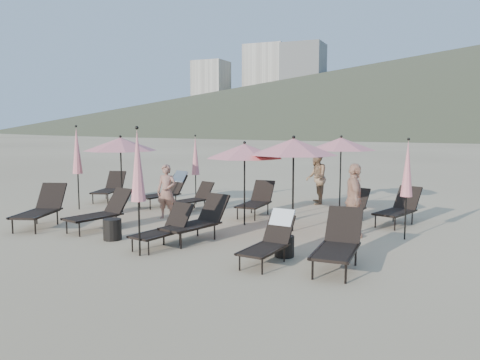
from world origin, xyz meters
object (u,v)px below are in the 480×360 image
at_px(lounger_9, 256,200).
at_px(beachgoer_c, 354,200).
at_px(lounger_2, 164,228).
at_px(beachgoer_b, 316,177).
at_px(side_table_0, 112,229).
at_px(lounger_5, 338,242).
at_px(lounger_11, 399,208).
at_px(umbrella_open_2, 294,147).
at_px(umbrella_open_0, 120,144).
at_px(umbrella_open_3, 341,144).
at_px(side_table_1, 284,246).
at_px(lounger_6, 110,187).
at_px(umbrella_closed_0, 138,166).
at_px(lounger_8, 194,197).
at_px(umbrella_closed_1, 407,169).
at_px(lounger_3, 198,220).
at_px(beachgoer_a, 167,192).
at_px(lounger_4, 270,239).
at_px(umbrella_open_1, 245,151).
at_px(lounger_7, 167,190).
at_px(lounger_1, 101,211).
at_px(lounger_0, 41,208).
at_px(lounger_10, 351,206).
at_px(umbrella_closed_2, 77,151).
at_px(umbrella_closed_3, 195,156).

distance_m(lounger_9, beachgoer_c, 3.53).
xyz_separation_m(lounger_2, beachgoer_b, (1.55, 6.95, 0.49)).
bearing_deg(side_table_0, lounger_9, 65.23).
bearing_deg(lounger_9, lounger_5, -52.04).
xyz_separation_m(lounger_11, beachgoer_c, (-0.85, -1.92, 0.42)).
xyz_separation_m(lounger_9, beachgoer_c, (3.13, -1.57, 0.42)).
bearing_deg(umbrella_open_2, umbrella_open_0, 176.14).
bearing_deg(umbrella_open_3, side_table_1, -88.20).
distance_m(lounger_6, umbrella_closed_0, 7.82).
bearing_deg(lounger_8, umbrella_closed_1, 3.11).
xyz_separation_m(lounger_3, beachgoer_a, (-2.08, 1.90, 0.31)).
height_order(side_table_0, side_table_1, side_table_0).
relative_size(lounger_4, beachgoer_a, 1.02).
bearing_deg(umbrella_open_1, umbrella_open_3, 64.28).
relative_size(umbrella_open_0, umbrella_open_3, 1.01).
xyz_separation_m(lounger_5, side_table_1, (-1.16, 0.32, -0.27)).
distance_m(lounger_7, side_table_0, 4.85).
relative_size(umbrella_open_2, beachgoer_a, 1.54).
height_order(lounger_11, umbrella_open_0, umbrella_open_0).
height_order(side_table_0, beachgoer_c, beachgoer_c).
bearing_deg(lounger_2, lounger_7, 132.79).
bearing_deg(beachgoer_b, lounger_5, 3.20).
bearing_deg(lounger_5, lounger_1, 170.71).
relative_size(lounger_1, lounger_11, 1.01).
bearing_deg(lounger_8, lounger_11, 18.37).
height_order(umbrella_open_0, umbrella_open_2, umbrella_open_2).
xyz_separation_m(lounger_0, umbrella_open_2, (6.21, 2.16, 1.62)).
relative_size(side_table_1, beachgoer_a, 0.27).
bearing_deg(side_table_1, lounger_9, 119.28).
relative_size(umbrella_open_3, beachgoer_a, 1.51).
bearing_deg(lounger_4, umbrella_closed_1, 59.63).
relative_size(lounger_2, beachgoer_a, 1.04).
bearing_deg(lounger_11, side_table_1, -93.87).
bearing_deg(side_table_1, lounger_2, -173.80).
relative_size(umbrella_closed_1, beachgoer_b, 1.31).
height_order(lounger_1, beachgoer_c, beachgoer_c).
height_order(lounger_1, umbrella_closed_0, umbrella_closed_0).
distance_m(lounger_8, lounger_10, 4.87).
xyz_separation_m(lounger_1, lounger_8, (0.75, 3.49, -0.07)).
bearing_deg(lounger_8, lounger_6, -170.83).
relative_size(umbrella_closed_0, beachgoer_a, 1.69).
relative_size(lounger_3, lounger_4, 1.17).
relative_size(lounger_1, umbrella_closed_2, 0.69).
bearing_deg(lounger_6, beachgoer_c, -28.87).
relative_size(lounger_1, umbrella_closed_3, 0.78).
bearing_deg(umbrella_open_0, umbrella_open_3, 30.31).
relative_size(lounger_4, lounger_5, 0.87).
height_order(lounger_0, beachgoer_a, beachgoer_a).
relative_size(umbrella_open_0, beachgoer_b, 1.30).
distance_m(lounger_3, umbrella_closed_3, 5.20).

